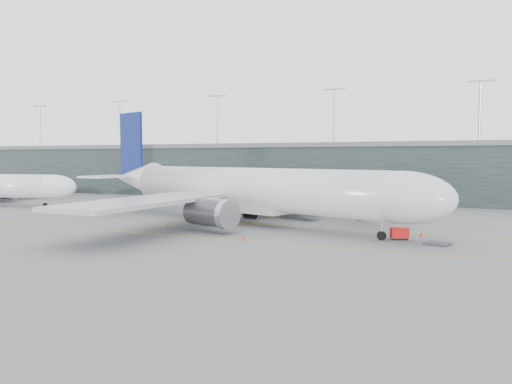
% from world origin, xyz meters
% --- Properties ---
extents(ground, '(320.00, 320.00, 0.00)m').
position_xyz_m(ground, '(0.00, 0.00, 0.00)').
color(ground, '#5B5B60').
rests_on(ground, ground).
extents(taxiline_a, '(160.00, 0.25, 0.02)m').
position_xyz_m(taxiline_a, '(0.00, -4.00, 0.01)').
color(taxiline_a, orange).
rests_on(taxiline_a, ground).
extents(taxiline_b, '(160.00, 0.25, 0.02)m').
position_xyz_m(taxiline_b, '(0.00, -20.00, 0.01)').
color(taxiline_b, orange).
rests_on(taxiline_b, ground).
extents(taxiline_lead_main, '(0.25, 60.00, 0.02)m').
position_xyz_m(taxiline_lead_main, '(5.00, 20.00, 0.01)').
color(taxiline_lead_main, orange).
rests_on(taxiline_lead_main, ground).
extents(taxiline_lead_adj, '(0.25, 60.00, 0.02)m').
position_xyz_m(taxiline_lead_adj, '(-75.00, 20.00, 0.01)').
color(taxiline_lead_adj, orange).
rests_on(taxiline_lead_adj, ground).
extents(terminal, '(240.00, 36.00, 29.00)m').
position_xyz_m(terminal, '(-0.00, 58.00, 7.62)').
color(terminal, black).
rests_on(terminal, ground).
extents(main_aircraft, '(73.05, 67.27, 20.98)m').
position_xyz_m(main_aircraft, '(3.65, -3.78, 5.89)').
color(main_aircraft, silver).
rests_on(main_aircraft, ground).
extents(jet_bridge, '(16.95, 43.82, 6.29)m').
position_xyz_m(jet_bridge, '(18.30, 22.38, 4.71)').
color(jet_bridge, '#28292D').
rests_on(jet_bridge, ground).
extents(gse_cart, '(2.78, 2.31, 1.62)m').
position_xyz_m(gse_cart, '(30.31, -10.10, 0.90)').
color(gse_cart, '#B60D0D').
rests_on(gse_cart, ground).
extents(baggage_dolly, '(3.55, 3.12, 0.30)m').
position_xyz_m(baggage_dolly, '(35.48, -12.56, 0.18)').
color(baggage_dolly, '#343439').
rests_on(baggage_dolly, ground).
extents(uld_a, '(2.73, 2.49, 2.03)m').
position_xyz_m(uld_a, '(-5.22, 9.61, 1.06)').
color(uld_a, '#39383D').
rests_on(uld_a, ground).
extents(uld_b, '(2.07, 1.76, 1.69)m').
position_xyz_m(uld_b, '(-3.96, 12.06, 0.89)').
color(uld_b, '#39383D').
rests_on(uld_b, ground).
extents(uld_c, '(2.19, 1.78, 1.93)m').
position_xyz_m(uld_c, '(-1.33, 10.72, 1.01)').
color(uld_c, '#39383D').
rests_on(uld_c, ground).
extents(cone_nose, '(0.49, 0.49, 0.78)m').
position_xyz_m(cone_nose, '(32.85, -6.22, 0.39)').
color(cone_nose, red).
rests_on(cone_nose, ground).
extents(cone_wing_stbd, '(0.49, 0.49, 0.78)m').
position_xyz_m(cone_wing_stbd, '(11.01, -19.95, 0.39)').
color(cone_wing_stbd, red).
rests_on(cone_wing_stbd, ground).
extents(cone_wing_port, '(0.44, 0.44, 0.71)m').
position_xyz_m(cone_wing_port, '(7.50, 11.00, 0.35)').
color(cone_wing_port, '#CA700B').
rests_on(cone_wing_port, ground).
extents(cone_tail, '(0.43, 0.43, 0.69)m').
position_xyz_m(cone_tail, '(-7.56, -12.05, 0.35)').
color(cone_tail, orange).
rests_on(cone_tail, ground).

